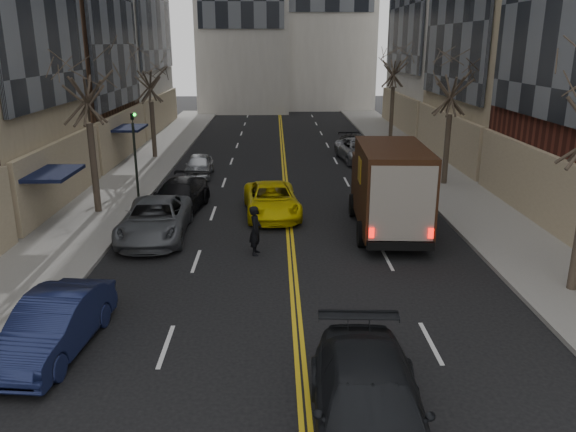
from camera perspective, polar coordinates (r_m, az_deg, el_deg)
name	(u,v)px	position (r m, az deg, el deg)	size (l,w,h in m)	color
sidewalk_left	(131,178)	(34.04, -15.66, 3.76)	(4.00, 66.00, 0.15)	slate
sidewalk_right	(437,176)	(34.37, 14.92, 3.94)	(4.00, 66.00, 0.15)	slate
tree_lf_mid	(84,67)	(26.44, -20.06, 13.99)	(3.20, 3.20, 8.91)	#382D23
tree_lf_far	(149,68)	(39.02, -13.95, 14.38)	(3.20, 3.20, 8.12)	#382D23
tree_rt_mid	(453,71)	(31.59, 16.43, 13.90)	(3.20, 3.20, 8.32)	#382D23
tree_rt_far	(395,54)	(46.10, 10.80, 15.83)	(3.20, 3.20, 9.11)	#382D23
traffic_signal	(135,146)	(28.36, -15.32, 6.85)	(0.29, 0.26, 4.70)	black
ups_truck	(389,188)	(23.47, 10.23, 2.77)	(3.07, 6.93, 3.72)	black
observer_sedan	(369,409)	(11.64, 8.27, -18.85)	(2.55, 5.67, 1.61)	black
taxi	(272,200)	(25.75, -1.66, 1.64)	(2.36, 5.13, 1.43)	#D8C309
pedestrian	(256,230)	(20.89, -3.31, -1.48)	(0.68, 0.45, 1.87)	black
parked_lf_b	(54,325)	(15.72, -22.69, -10.17)	(1.58, 4.52, 1.49)	#131A3D
parked_lf_c	(155,219)	(23.36, -13.36, -0.33)	(2.55, 5.54, 1.54)	#52555A
parked_lf_d	(179,197)	(26.67, -11.04, 1.93)	(2.07, 5.09, 1.48)	black
parked_lf_e	(199,165)	(33.78, -9.04, 5.09)	(1.54, 3.82, 1.30)	#B2B6BA
parked_rt_a	(394,192)	(27.26, 10.76, 2.41)	(1.69, 4.86, 1.60)	#52545A
parked_rt_b	(360,150)	(37.89, 7.35, 6.63)	(2.51, 5.44, 1.51)	#A7A8AE
parked_rt_c	(355,145)	(40.21, 6.84, 7.13)	(1.86, 4.58, 1.33)	black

